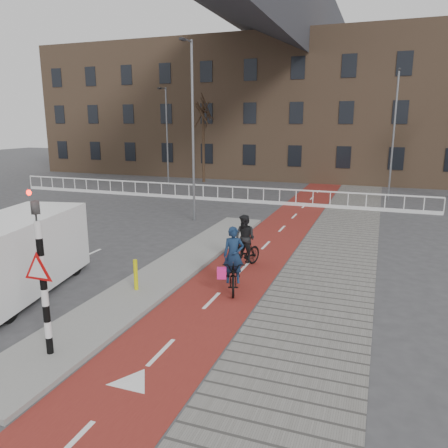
% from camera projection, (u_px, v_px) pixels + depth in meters
% --- Properties ---
extents(ground, '(120.00, 120.00, 0.00)m').
position_uv_depth(ground, '(127.00, 323.00, 10.92)').
color(ground, '#38383A').
rests_on(ground, ground).
extents(bike_lane, '(2.50, 60.00, 0.01)m').
position_uv_depth(bike_lane, '(277.00, 234.00, 19.57)').
color(bike_lane, maroon).
rests_on(bike_lane, ground).
extents(sidewalk, '(3.00, 60.00, 0.01)m').
position_uv_depth(sidewalk, '(341.00, 239.00, 18.64)').
color(sidewalk, slate).
rests_on(sidewalk, ground).
extents(curb_island, '(1.80, 16.00, 0.12)m').
position_uv_depth(curb_island, '(173.00, 268.00, 14.79)').
color(curb_island, gray).
rests_on(curb_island, ground).
extents(traffic_signal, '(0.80, 0.80, 3.68)m').
position_uv_depth(traffic_signal, '(41.00, 270.00, 8.81)').
color(traffic_signal, black).
rests_on(traffic_signal, curb_island).
extents(bollard, '(0.12, 0.12, 0.91)m').
position_uv_depth(bollard, '(136.00, 275.00, 12.66)').
color(bollard, '#CDC90B').
rests_on(bollard, curb_island).
extents(cyclist_near, '(1.22, 1.95, 1.92)m').
position_uv_depth(cyclist_near, '(233.00, 269.00, 12.88)').
color(cyclist_near, black).
rests_on(cyclist_near, bike_lane).
extents(cyclist_far, '(1.03, 1.76, 1.84)m').
position_uv_depth(cyclist_far, '(245.00, 246.00, 14.85)').
color(cyclist_far, black).
rests_on(cyclist_far, bike_lane).
extents(van, '(3.11, 5.54, 2.25)m').
position_uv_depth(van, '(13.00, 255.00, 12.51)').
color(van, white).
rests_on(van, ground).
extents(railing, '(28.00, 0.10, 0.99)m').
position_uv_depth(railing, '(203.00, 195.00, 28.06)').
color(railing, silver).
rests_on(railing, ground).
extents(townhouse_row, '(46.00, 10.00, 15.90)m').
position_uv_depth(townhouse_row, '(286.00, 89.00, 39.42)').
color(townhouse_row, '#7F6047').
rests_on(townhouse_row, ground).
extents(tree_mid, '(0.23, 0.23, 6.57)m').
position_uv_depth(tree_mid, '(203.00, 142.00, 35.75)').
color(tree_mid, black).
rests_on(tree_mid, ground).
extents(streetlight_near, '(0.12, 0.12, 8.64)m').
position_uv_depth(streetlight_near, '(193.00, 134.00, 21.28)').
color(streetlight_near, slate).
rests_on(streetlight_near, ground).
extents(streetlight_left, '(0.12, 0.12, 7.45)m').
position_uv_depth(streetlight_left, '(167.00, 137.00, 33.80)').
color(streetlight_left, slate).
rests_on(streetlight_left, ground).
extents(streetlight_right, '(0.12, 0.12, 8.04)m').
position_uv_depth(streetlight_right, '(393.00, 136.00, 27.27)').
color(streetlight_right, slate).
rests_on(streetlight_right, ground).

